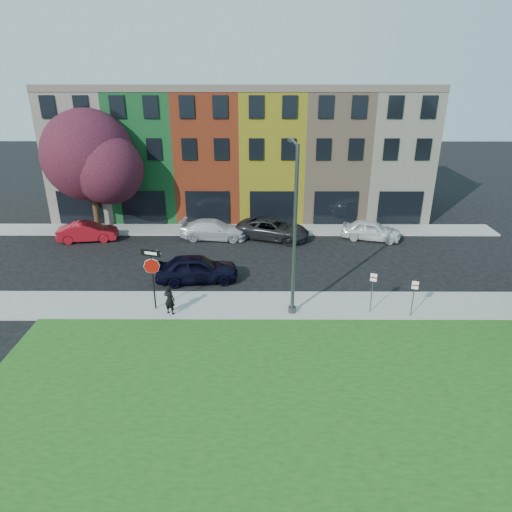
{
  "coord_description": "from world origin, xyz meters",
  "views": [
    {
      "loc": [
        -1.08,
        -18.15,
        11.74
      ],
      "look_at": [
        -1.17,
        4.0,
        2.47
      ],
      "focal_mm": 32.0,
      "sensor_mm": 36.0,
      "label": 1
    }
  ],
  "objects_px": {
    "man": "(169,300)",
    "sedan_near": "(197,268)",
    "stop_sign": "(152,267)",
    "street_lamp": "(294,232)"
  },
  "relations": [
    {
      "from": "man",
      "to": "sedan_near",
      "type": "height_order",
      "value": "man"
    },
    {
      "from": "stop_sign",
      "to": "sedan_near",
      "type": "bearing_deg",
      "value": 81.12
    },
    {
      "from": "man",
      "to": "sedan_near",
      "type": "distance_m",
      "value": 4.12
    },
    {
      "from": "stop_sign",
      "to": "sedan_near",
      "type": "distance_m",
      "value": 4.25
    },
    {
      "from": "man",
      "to": "sedan_near",
      "type": "relative_size",
      "value": 0.32
    },
    {
      "from": "stop_sign",
      "to": "street_lamp",
      "type": "relative_size",
      "value": 0.39
    },
    {
      "from": "stop_sign",
      "to": "sedan_near",
      "type": "xyz_separation_m",
      "value": [
        1.72,
        3.52,
        -1.64
      ]
    },
    {
      "from": "sedan_near",
      "to": "street_lamp",
      "type": "height_order",
      "value": "street_lamp"
    },
    {
      "from": "street_lamp",
      "to": "man",
      "type": "bearing_deg",
      "value": 179.02
    },
    {
      "from": "stop_sign",
      "to": "sedan_near",
      "type": "height_order",
      "value": "stop_sign"
    }
  ]
}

